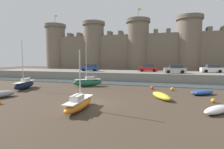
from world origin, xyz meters
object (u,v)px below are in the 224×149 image
object	(u,v)px
rowboat_foreground_right	(202,92)
car_quay_centre_west	(148,68)
rowboat_midflat_left	(161,96)
rowboat_near_channel_right	(217,109)
car_quay_west	(212,69)
sailboat_midflat_centre	(88,82)
sailboat_foreground_left	(79,103)
mooring_buoy_off_centre	(152,88)
car_quay_centre_east	(90,68)
sailboat_near_channel_left	(25,84)
mooring_buoy_near_shore	(172,89)
mooring_buoy_mid_mud	(213,101)
car_quay_east	(175,69)

from	to	relation	value
rowboat_foreground_right	car_quay_centre_west	world-z (taller)	car_quay_centre_west
rowboat_midflat_left	rowboat_near_channel_right	bearing A→B (deg)	-42.84
rowboat_midflat_left	car_quay_west	size ratio (longest dim) A/B	0.90
rowboat_foreground_right	rowboat_midflat_left	size ratio (longest dim) A/B	0.90
rowboat_foreground_right	rowboat_midflat_left	world-z (taller)	rowboat_midflat_left
sailboat_midflat_centre	sailboat_foreground_left	distance (m)	13.48
mooring_buoy_off_centre	car_quay_centre_west	size ratio (longest dim) A/B	0.11
rowboat_near_channel_right	rowboat_foreground_right	size ratio (longest dim) A/B	0.96
mooring_buoy_off_centre	rowboat_near_channel_right	bearing A→B (deg)	-60.77
rowboat_midflat_left	car_quay_centre_east	world-z (taller)	car_quay_centre_east
car_quay_west	mooring_buoy_off_centre	bearing A→B (deg)	-129.15
rowboat_near_channel_right	car_quay_west	xyz separation A→B (m)	(5.32, 23.94, 2.19)
sailboat_foreground_left	car_quay_centre_west	size ratio (longest dim) A/B	1.24
mooring_buoy_off_centre	car_quay_west	xyz separation A→B (m)	(11.09, 13.63, 2.27)
sailboat_near_channel_left	mooring_buoy_near_shore	bearing A→B (deg)	11.93
sailboat_midflat_centre	car_quay_west	xyz separation A→B (m)	(21.37, 13.55, 1.82)
sailboat_midflat_centre	mooring_buoy_mid_mud	distance (m)	17.96
rowboat_foreground_right	mooring_buoy_off_centre	xyz separation A→B (m)	(-6.21, 2.48, -0.08)
rowboat_foreground_right	car_quay_centre_east	bearing A→B (deg)	147.19
sailboat_midflat_centre	rowboat_near_channel_right	world-z (taller)	sailboat_midflat_centre
sailboat_midflat_centre	mooring_buoy_mid_mud	world-z (taller)	sailboat_midflat_centre
sailboat_midflat_centre	car_quay_east	xyz separation A→B (m)	(14.05, 9.78, 1.82)
rowboat_foreground_right	car_quay_west	size ratio (longest dim) A/B	0.81
sailboat_midflat_centre	rowboat_foreground_right	size ratio (longest dim) A/B	2.07
rowboat_near_channel_right	car_quay_west	distance (m)	24.62
rowboat_near_channel_right	car_quay_centre_west	size ratio (longest dim) A/B	0.78
rowboat_midflat_left	mooring_buoy_near_shore	distance (m)	5.93
sailboat_near_channel_left	mooring_buoy_near_shore	distance (m)	21.59
sailboat_foreground_left	mooring_buoy_mid_mud	size ratio (longest dim) A/B	11.77
mooring_buoy_near_shore	car_quay_west	size ratio (longest dim) A/B	0.12
sailboat_foreground_left	sailboat_near_channel_left	size ratio (longest dim) A/B	0.73
rowboat_near_channel_right	mooring_buoy_off_centre	size ratio (longest dim) A/B	6.82
sailboat_midflat_centre	rowboat_foreground_right	xyz separation A→B (m)	(16.49, -2.56, -0.37)
sailboat_midflat_centre	sailboat_foreground_left	world-z (taller)	sailboat_midflat_centre
sailboat_midflat_centre	car_quay_centre_west	xyz separation A→B (m)	(8.71, 12.74, 1.82)
sailboat_near_channel_left	car_quay_centre_west	xyz separation A→B (m)	(16.76, 17.74, 1.84)
sailboat_foreground_left	rowboat_near_channel_right	distance (m)	11.53
mooring_buoy_near_shore	rowboat_near_channel_right	bearing A→B (deg)	-73.23
mooring_buoy_near_shore	car_quay_centre_east	xyz separation A→B (m)	(-17.24, 11.28, 2.26)
sailboat_near_channel_left	mooring_buoy_near_shore	size ratio (longest dim) A/B	14.36
car_quay_centre_east	mooring_buoy_off_centre	bearing A→B (deg)	-36.88
sailboat_midflat_centre	car_quay_centre_east	size ratio (longest dim) A/B	1.67
sailboat_foreground_left	mooring_buoy_near_shore	xyz separation A→B (m)	(8.33, 12.09, -0.31)
mooring_buoy_mid_mud	car_quay_centre_east	size ratio (longest dim) A/B	0.11
sailboat_midflat_centre	sailboat_near_channel_left	size ratio (longest dim) A/B	0.99
rowboat_midflat_left	sailboat_near_channel_left	bearing A→B (deg)	176.29
mooring_buoy_mid_mud	car_quay_east	xyz separation A→B (m)	(-2.64, 16.40, 2.29)
rowboat_foreground_right	sailboat_foreground_left	bearing A→B (deg)	-139.44
rowboat_midflat_left	car_quay_west	xyz separation A→B (m)	(9.77, 19.81, 2.15)
rowboat_foreground_right	mooring_buoy_near_shore	distance (m)	3.98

